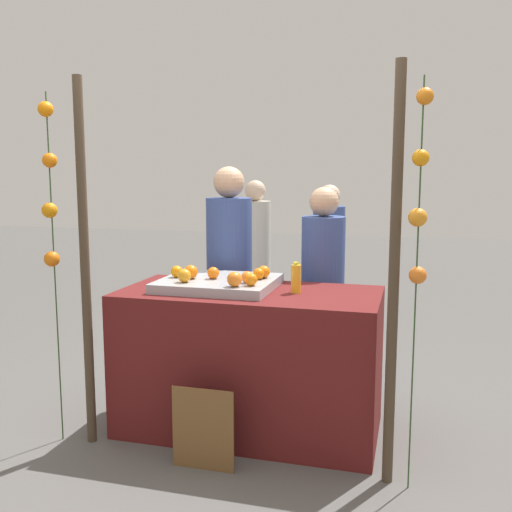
{
  "coord_description": "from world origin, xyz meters",
  "views": [
    {
      "loc": [
        0.98,
        -3.41,
        1.64
      ],
      "look_at": [
        0.0,
        0.15,
        1.11
      ],
      "focal_mm": 40.5,
      "sensor_mm": 36.0,
      "label": 1
    }
  ],
  "objects_px": {
    "chalkboard_sign": "(203,430)",
    "vendor_left": "(230,288)",
    "orange_0": "(258,274)",
    "vendor_right": "(322,302)",
    "juice_bottle": "(296,278)",
    "orange_1": "(213,273)",
    "stall_counter": "(250,360)"
  },
  "relations": [
    {
      "from": "chalkboard_sign",
      "to": "orange_0",
      "type": "bearing_deg",
      "value": 77.66
    },
    {
      "from": "juice_bottle",
      "to": "orange_0",
      "type": "bearing_deg",
      "value": 167.13
    },
    {
      "from": "juice_bottle",
      "to": "vendor_right",
      "type": "relative_size",
      "value": 0.12
    },
    {
      "from": "stall_counter",
      "to": "vendor_right",
      "type": "height_order",
      "value": "vendor_right"
    },
    {
      "from": "orange_0",
      "to": "chalkboard_sign",
      "type": "height_order",
      "value": "orange_0"
    },
    {
      "from": "stall_counter",
      "to": "vendor_right",
      "type": "distance_m",
      "value": 0.78
    },
    {
      "from": "juice_bottle",
      "to": "chalkboard_sign",
      "type": "bearing_deg",
      "value": -124.01
    },
    {
      "from": "chalkboard_sign",
      "to": "juice_bottle",
      "type": "bearing_deg",
      "value": 55.99
    },
    {
      "from": "orange_0",
      "to": "juice_bottle",
      "type": "height_order",
      "value": "juice_bottle"
    },
    {
      "from": "orange_0",
      "to": "vendor_right",
      "type": "distance_m",
      "value": 0.71
    },
    {
      "from": "stall_counter",
      "to": "vendor_right",
      "type": "xyz_separation_m",
      "value": [
        0.36,
        0.64,
        0.27
      ]
    },
    {
      "from": "stall_counter",
      "to": "chalkboard_sign",
      "type": "bearing_deg",
      "value": -100.42
    },
    {
      "from": "stall_counter",
      "to": "chalkboard_sign",
      "type": "height_order",
      "value": "stall_counter"
    },
    {
      "from": "chalkboard_sign",
      "to": "vendor_right",
      "type": "distance_m",
      "value": 1.39
    },
    {
      "from": "vendor_right",
      "to": "chalkboard_sign",
      "type": "bearing_deg",
      "value": -111.14
    },
    {
      "from": "chalkboard_sign",
      "to": "vendor_left",
      "type": "height_order",
      "value": "vendor_left"
    },
    {
      "from": "orange_1",
      "to": "vendor_left",
      "type": "distance_m",
      "value": 0.64
    },
    {
      "from": "stall_counter",
      "to": "vendor_right",
      "type": "bearing_deg",
      "value": 60.44
    },
    {
      "from": "orange_1",
      "to": "vendor_right",
      "type": "bearing_deg",
      "value": 45.22
    },
    {
      "from": "stall_counter",
      "to": "vendor_left",
      "type": "relative_size",
      "value": 0.96
    },
    {
      "from": "orange_1",
      "to": "chalkboard_sign",
      "type": "distance_m",
      "value": 0.99
    },
    {
      "from": "orange_0",
      "to": "vendor_left",
      "type": "distance_m",
      "value": 0.69
    },
    {
      "from": "vendor_right",
      "to": "orange_0",
      "type": "bearing_deg",
      "value": -120.08
    },
    {
      "from": "chalkboard_sign",
      "to": "orange_1",
      "type": "bearing_deg",
      "value": 103.73
    },
    {
      "from": "chalkboard_sign",
      "to": "vendor_left",
      "type": "bearing_deg",
      "value": 100.93
    },
    {
      "from": "stall_counter",
      "to": "juice_bottle",
      "type": "bearing_deg",
      "value": 3.58
    },
    {
      "from": "vendor_left",
      "to": "vendor_right",
      "type": "distance_m",
      "value": 0.7
    },
    {
      "from": "stall_counter",
      "to": "vendor_left",
      "type": "xyz_separation_m",
      "value": [
        -0.33,
        0.62,
        0.33
      ]
    },
    {
      "from": "stall_counter",
      "to": "orange_1",
      "type": "distance_m",
      "value": 0.61
    },
    {
      "from": "chalkboard_sign",
      "to": "vendor_left",
      "type": "xyz_separation_m",
      "value": [
        -0.23,
        1.18,
        0.56
      ]
    },
    {
      "from": "vendor_left",
      "to": "orange_0",
      "type": "bearing_deg",
      "value": -55.53
    },
    {
      "from": "orange_0",
      "to": "orange_1",
      "type": "bearing_deg",
      "value": -169.36
    }
  ]
}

